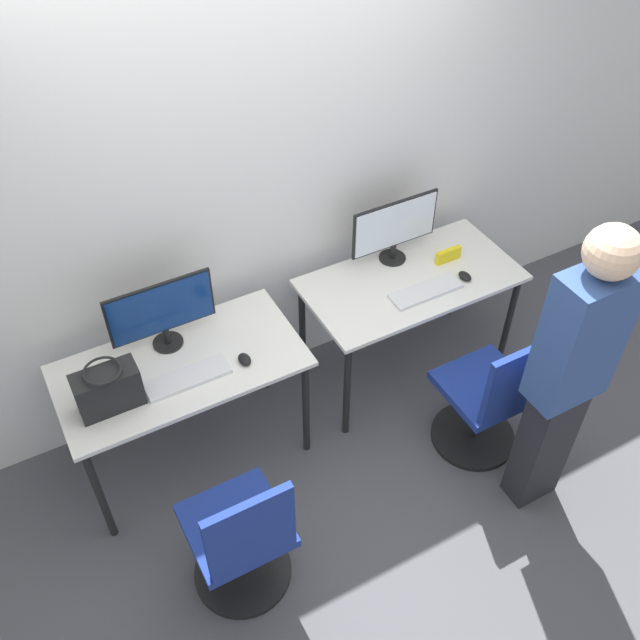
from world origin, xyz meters
TOP-DOWN VIEW (x-y plane):
  - ground_plane at (0.00, 0.00)m, footprint 20.00×20.00m
  - wall_back at (0.00, 0.76)m, footprint 12.00×0.05m
  - desk_left at (-0.69, 0.32)m, footprint 1.23×0.63m
  - monitor_left at (-0.69, 0.49)m, footprint 0.54×0.16m
  - keyboard_left at (-0.69, 0.21)m, footprint 0.42×0.14m
  - mouse_left at (-0.40, 0.18)m, footprint 0.06×0.09m
  - office_chair_left at (-0.76, -0.52)m, footprint 0.48×0.48m
  - desk_right at (0.69, 0.32)m, footprint 1.23×0.63m
  - monitor_right at (0.69, 0.52)m, footprint 0.54×0.16m
  - keyboard_right at (0.69, 0.18)m, footprint 0.42×0.14m
  - mouse_right at (0.95, 0.17)m, footprint 0.06×0.09m
  - office_chair_right at (0.75, -0.40)m, footprint 0.48×0.48m
  - person_right at (0.80, -0.76)m, footprint 0.36×0.23m
  - handbag at (-1.06, 0.22)m, footprint 0.30×0.18m
  - placard_right at (0.96, 0.35)m, footprint 0.16×0.03m

SIDE VIEW (x-z plane):
  - ground_plane at x=0.00m, z-range 0.00..0.00m
  - office_chair_left at x=-0.76m, z-range -0.08..0.84m
  - office_chair_right at x=0.75m, z-range -0.08..0.84m
  - desk_left at x=-0.69m, z-range 0.29..1.03m
  - desk_right at x=0.69m, z-range 0.29..1.03m
  - keyboard_left at x=-0.69m, z-range 0.74..0.76m
  - keyboard_right at x=0.69m, z-range 0.74..0.76m
  - mouse_left at x=-0.40m, z-range 0.74..0.77m
  - mouse_right at x=0.95m, z-range 0.74..0.77m
  - placard_right at x=0.96m, z-range 0.74..0.82m
  - handbag at x=-1.06m, z-range 0.73..0.98m
  - monitor_left at x=-0.69m, z-range 0.76..1.16m
  - monitor_right at x=0.69m, z-range 0.76..1.16m
  - person_right at x=0.80m, z-range 0.09..1.85m
  - wall_back at x=0.00m, z-range 0.00..2.80m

